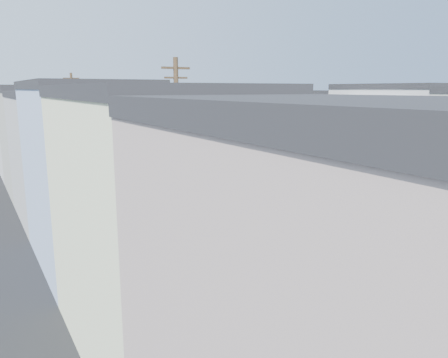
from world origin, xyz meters
name	(u,v)px	position (x,y,z in m)	size (l,w,h in m)	color
ground	(289,233)	(0.00, 0.00, 0.00)	(160.00, 160.00, 0.00)	black
road_slab	(183,186)	(0.00, 15.00, 0.01)	(12.00, 70.00, 0.02)	black
curb_left	(116,194)	(-6.05, 15.00, 0.07)	(0.30, 70.00, 0.15)	gray
curb_right	(240,179)	(6.05, 15.00, 0.07)	(0.30, 70.00, 0.15)	gray
sidewalk_left	(100,196)	(-7.35, 15.00, 0.07)	(2.60, 70.00, 0.15)	gray
sidewalk_right	(251,177)	(7.35, 15.00, 0.07)	(2.60, 70.00, 0.15)	gray
centerline	(183,186)	(0.00, 15.00, 0.00)	(0.12, 70.00, 0.01)	gold
townhouse_row_left	(50,203)	(-11.15, 15.00, 0.00)	(5.00, 70.00, 8.50)	#BAA49D
townhouse_row_right	(282,174)	(11.15, 15.00, 0.00)	(5.00, 70.00, 8.50)	#BAA49D
tree_b	(242,162)	(-6.30, -4.45, 5.53)	(4.66, 4.66, 7.89)	black
tree_c	(152,156)	(-6.30, 5.92, 4.40)	(4.18, 4.18, 6.51)	black
tree_d	(103,132)	(-6.30, 16.93, 5.00)	(4.70, 4.70, 7.37)	black
tree_e	(67,121)	(-6.30, 31.99, 4.95)	(4.70, 4.70, 7.32)	black
tree_far_r	(180,126)	(6.89, 30.34, 4.00)	(3.10, 3.10, 5.60)	black
utility_pole_near	(178,152)	(-6.30, 2.00, 5.15)	(1.60, 0.26, 10.00)	#42301E
utility_pole_far	(74,122)	(-6.30, 28.00, 5.15)	(1.60, 0.26, 10.00)	#42301E
fedex_truck	(304,197)	(2.27, 1.33, 1.70)	(2.44, 6.35, 3.05)	white
lead_sedan	(238,192)	(1.65, 8.41, 0.67)	(1.42, 4.02, 1.34)	black
parked_left_b	(337,306)	(-4.90, -8.88, 0.65)	(1.82, 4.33, 1.30)	black
parked_left_c	(224,239)	(-4.90, -0.61, 0.74)	(1.56, 4.41, 1.47)	gray
parked_left_d	(150,197)	(-4.90, 10.26, 0.67)	(1.41, 4.00, 1.33)	#63240E
parked_right_b	(374,220)	(4.90, -2.16, 0.63)	(1.78, 4.23, 1.27)	#B2AFC4
parked_right_c	(212,168)	(4.90, 18.53, 0.70)	(1.65, 4.31, 1.40)	black
parked_right_d	(173,156)	(4.90, 27.99, 0.71)	(2.37, 5.13, 1.43)	#0B0D38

